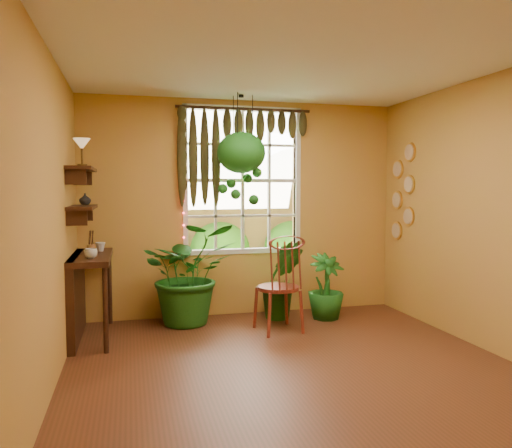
{
  "coord_description": "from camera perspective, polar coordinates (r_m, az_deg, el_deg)",
  "views": [
    {
      "loc": [
        -1.4,
        -3.91,
        1.59
      ],
      "look_at": [
        -0.11,
        1.15,
        1.23
      ],
      "focal_mm": 35.0,
      "sensor_mm": 36.0,
      "label": 1
    }
  ],
  "objects": [
    {
      "name": "backyard",
      "position": [
        10.91,
        -5.63,
        2.37
      ],
      "size": [
        14.0,
        10.0,
        12.0
      ],
      "color": "#275C1A",
      "rests_on": "ground"
    },
    {
      "name": "cup_b",
      "position": [
        5.81,
        -17.37,
        -2.51
      ],
      "size": [
        0.14,
        0.14,
        0.1
      ],
      "primitive_type": "imported",
      "rotation": [
        0.0,
        0.0,
        -0.39
      ],
      "color": "beige",
      "rests_on": "counter_ledge"
    },
    {
      "name": "windsor_chair",
      "position": [
        5.63,
        2.71,
        -8.63
      ],
      "size": [
        0.53,
        0.55,
        1.25
      ],
      "rotation": [
        0.0,
        0.0,
        0.14
      ],
      "color": "maroon",
      "rests_on": "floor"
    },
    {
      "name": "wall_plates",
      "position": [
        6.63,
        16.41,
        3.49
      ],
      "size": [
        0.04,
        0.32,
        1.1
      ],
      "primitive_type": null,
      "color": "#FDEACF",
      "rests_on": "wall_right"
    },
    {
      "name": "string_lights",
      "position": [
        6.14,
        -8.33,
        5.45
      ],
      "size": [
        0.03,
        0.03,
        1.54
      ],
      "primitive_type": null,
      "color": "#FF2633",
      "rests_on": "window"
    },
    {
      "name": "hanging_basket",
      "position": [
        5.94,
        -1.7,
        7.43
      ],
      "size": [
        0.57,
        0.57,
        1.32
      ],
      "color": "black",
      "rests_on": "ceiling"
    },
    {
      "name": "potted_plant_mid",
      "position": [
        6.15,
        2.96,
        -6.37
      ],
      "size": [
        0.58,
        0.49,
        0.97
      ],
      "primitive_type": "imported",
      "rotation": [
        0.0,
        0.0,
        -0.12
      ],
      "color": "#155116",
      "rests_on": "floor"
    },
    {
      "name": "floor",
      "position": [
        4.45,
        5.27,
        -16.96
      ],
      "size": [
        4.5,
        4.5,
        0.0
      ],
      "primitive_type": "plane",
      "color": "#5A2A19",
      "rests_on": "ground"
    },
    {
      "name": "potted_plant_right",
      "position": [
        6.22,
        7.97,
        -7.07
      ],
      "size": [
        0.55,
        0.55,
        0.8
      ],
      "primitive_type": "imported",
      "rotation": [
        0.0,
        0.0,
        0.27
      ],
      "color": "#155116",
      "rests_on": "floor"
    },
    {
      "name": "wall_right",
      "position": [
        5.19,
        26.69,
        0.92
      ],
      "size": [
        0.0,
        4.5,
        4.5
      ],
      "primitive_type": "plane",
      "rotation": [
        1.57,
        0.0,
        -1.57
      ],
      "color": "#C18642",
      "rests_on": "floor"
    },
    {
      "name": "valance_vine",
      "position": [
        6.25,
        -2.08,
        10.3
      ],
      "size": [
        1.7,
        0.12,
        1.1
      ],
      "color": "#341C0E",
      "rests_on": "window"
    },
    {
      "name": "window",
      "position": [
        6.35,
        -1.55,
        4.99
      ],
      "size": [
        1.52,
        0.1,
        1.86
      ],
      "color": "white",
      "rests_on": "wall_back"
    },
    {
      "name": "shelf_vase",
      "position": [
        5.79,
        -18.95,
        2.71
      ],
      "size": [
        0.15,
        0.15,
        0.13
      ],
      "primitive_type": "imported",
      "rotation": [
        0.0,
        0.0,
        0.27
      ],
      "color": "#B2AD99",
      "rests_on": "shelf_lower"
    },
    {
      "name": "wall_back",
      "position": [
        6.32,
        -1.48,
        1.82
      ],
      "size": [
        4.0,
        0.0,
        4.0
      ],
      "primitive_type": "plane",
      "rotation": [
        1.57,
        0.0,
        0.0
      ],
      "color": "#C18642",
      "rests_on": "floor"
    },
    {
      "name": "tiffany_lamp",
      "position": [
        5.45,
        -19.29,
        8.42
      ],
      "size": [
        0.17,
        0.17,
        0.29
      ],
      "color": "#543B18",
      "rests_on": "shelf_upper"
    },
    {
      "name": "counter_ledge",
      "position": [
        5.63,
        -19.35,
        -6.85
      ],
      "size": [
        0.4,
        1.2,
        0.9
      ],
      "color": "#341C0E",
      "rests_on": "floor"
    },
    {
      "name": "wall_left",
      "position": [
        3.97,
        -22.96,
        0.21
      ],
      "size": [
        0.0,
        4.5,
        4.5
      ],
      "primitive_type": "plane",
      "rotation": [
        1.57,
        0.0,
        1.57
      ],
      "color": "#C18642",
      "rests_on": "floor"
    },
    {
      "name": "potted_plant_left",
      "position": [
        5.95,
        -7.66,
        -5.59
      ],
      "size": [
        1.15,
        1.01,
        1.2
      ],
      "primitive_type": "imported",
      "rotation": [
        0.0,
        0.0,
        0.07
      ],
      "color": "#155116",
      "rests_on": "floor"
    },
    {
      "name": "ceiling",
      "position": [
        4.3,
        5.52,
        18.93
      ],
      "size": [
        4.5,
        4.5,
        0.0
      ],
      "primitive_type": "plane",
      "rotation": [
        3.14,
        0.0,
        0.0
      ],
      "color": "white",
      "rests_on": "wall_back"
    },
    {
      "name": "brush_jar",
      "position": [
        5.55,
        -18.35,
        -2.03
      ],
      "size": [
        0.09,
        0.09,
        0.32
      ],
      "color": "#995A2C",
      "rests_on": "counter_ledge"
    },
    {
      "name": "cup_a",
      "position": [
        5.25,
        -18.35,
        -3.21
      ],
      "size": [
        0.13,
        0.13,
        0.1
      ],
      "primitive_type": "imported",
      "rotation": [
        0.0,
        0.0,
        -0.05
      ],
      "color": "silver",
      "rests_on": "counter_ledge"
    },
    {
      "name": "shelf_lower",
      "position": [
        5.54,
        -19.2,
        1.81
      ],
      "size": [
        0.25,
        0.9,
        0.04
      ],
      "primitive_type": "cube",
      "color": "#341C0E",
      "rests_on": "wall_left"
    },
    {
      "name": "shelf_upper",
      "position": [
        5.54,
        -19.3,
        5.95
      ],
      "size": [
        0.25,
        0.9,
        0.04
      ],
      "primitive_type": "cube",
      "color": "#341C0E",
      "rests_on": "wall_left"
    }
  ]
}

